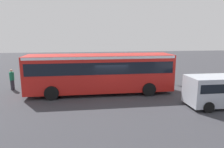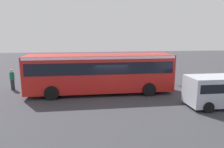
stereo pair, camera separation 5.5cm
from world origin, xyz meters
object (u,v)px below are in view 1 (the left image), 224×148
object	(u,v)px
city_bus	(100,70)
traffic_sign	(162,64)
parked_van	(223,89)
pedestrian	(12,80)

from	to	relation	value
city_bus	traffic_sign	distance (m)	7.03
city_bus	traffic_sign	size ratio (longest dim) A/B	4.12
parked_van	pedestrian	bearing A→B (deg)	-22.19
city_bus	parked_van	distance (m)	8.87
parked_van	pedestrian	size ratio (longest dim) A/B	2.68
parked_van	pedestrian	xyz separation A→B (m)	(15.28, -6.23, -0.30)
city_bus	parked_van	bearing A→B (deg)	152.10
city_bus	pedestrian	bearing A→B (deg)	-15.65
pedestrian	traffic_sign	xyz separation A→B (m)	(-13.83, -0.88, 1.00)
city_bus	pedestrian	size ratio (longest dim) A/B	6.44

